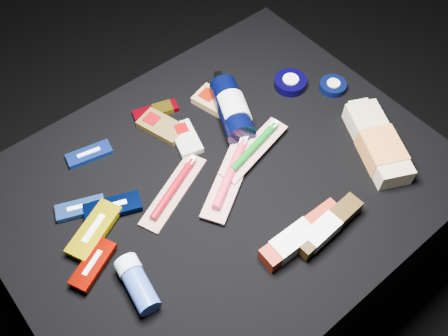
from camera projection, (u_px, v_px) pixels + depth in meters
ground at (222, 255)px, 1.45m from camera, size 3.00×3.00×0.00m
cloth_table at (222, 222)px, 1.29m from camera, size 0.98×0.78×0.40m
luna_bar_0 at (89, 154)px, 1.16m from camera, size 0.11×0.06×0.01m
luna_bar_1 at (81, 208)px, 1.07m from camera, size 0.11×0.08×0.01m
luna_bar_2 at (113, 207)px, 1.07m from camera, size 0.13×0.09×0.02m
luna_bar_3 at (94, 230)px, 1.04m from camera, size 0.15×0.11×0.02m
luna_bar_4 at (93, 264)px, 0.99m from camera, size 0.12×0.09×0.01m
clif_bar_0 at (160, 126)px, 1.20m from camera, size 0.09×0.12×0.02m
clif_bar_1 at (185, 137)px, 1.19m from camera, size 0.08×0.11×0.02m
clif_bar_2 at (216, 102)px, 1.25m from camera, size 0.09×0.13×0.02m
power_bar at (158, 110)px, 1.24m from camera, size 0.12×0.07×0.01m
lotion_bottle at (232, 109)px, 1.20m from camera, size 0.13×0.22×0.07m
cream_tin_upper at (290, 83)px, 1.28m from camera, size 0.08×0.08×0.03m
cream_tin_lower at (333, 86)px, 1.28m from camera, size 0.07×0.07×0.02m
bodywash_bottle at (378, 144)px, 1.15m from camera, size 0.17×0.24×0.05m
deodorant_stick at (137, 283)px, 0.96m from camera, size 0.06×0.12×0.05m
toothbrush_pack_0 at (174, 189)px, 1.10m from camera, size 0.22×0.13×0.02m
toothbrush_pack_1 at (231, 173)px, 1.12m from camera, size 0.24×0.17×0.03m
toothbrush_pack_2 at (255, 147)px, 1.15m from camera, size 0.21×0.09×0.02m
toothpaste_carton_red at (299, 237)px, 1.02m from camera, size 0.20×0.05×0.04m
toothpaste_carton_green at (326, 228)px, 1.03m from camera, size 0.18×0.05×0.03m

